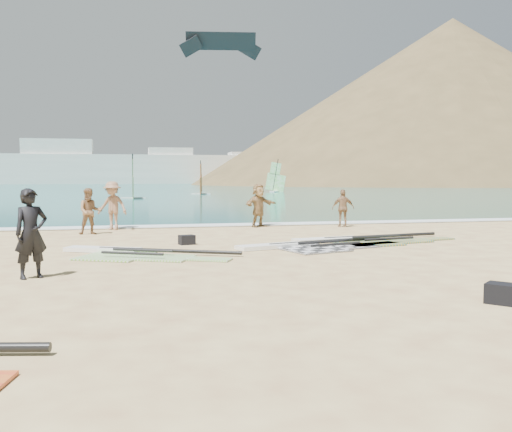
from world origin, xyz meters
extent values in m
plane|color=#DDC881|center=(0.00, 0.00, 0.00)|extent=(300.00, 300.00, 0.00)
cube|color=#0D5F5E|center=(0.00, 132.00, 0.00)|extent=(300.00, 240.00, 0.06)
cube|color=white|center=(0.00, 12.30, 0.00)|extent=(300.00, 1.20, 0.04)
cube|color=white|center=(-20.00, 150.00, 4.03)|extent=(160.00, 8.00, 8.00)
cube|color=white|center=(-20.00, 150.00, 6.03)|extent=(18.00, 7.00, 12.00)
cube|color=white|center=(10.00, 150.00, 5.03)|extent=(12.00, 7.00, 10.00)
cube|color=white|center=(35.00, 150.00, 4.53)|extent=(16.00, 7.00, 9.00)
cube|color=white|center=(55.00, 150.00, 5.53)|extent=(10.00, 7.00, 11.00)
cone|color=brown|center=(85.00, 130.00, 0.00)|extent=(143.00, 143.00, 45.00)
cube|color=#29292C|center=(2.66, 3.80, 0.02)|extent=(2.13, 2.25, 0.04)
cube|color=#29292C|center=(4.08, 4.23, 0.02)|extent=(1.59, 1.52, 0.04)
cube|color=#29292C|center=(5.24, 4.57, 0.02)|extent=(1.22, 0.85, 0.04)
cylinder|color=black|center=(3.58, 4.95, 0.10)|extent=(4.11, 1.31, 0.10)
cylinder|color=black|center=(3.19, 4.30, 0.16)|extent=(1.71, 0.57, 0.07)
cylinder|color=black|center=(3.38, 3.68, 0.16)|extent=(1.71, 0.57, 0.07)
cube|color=white|center=(1.63, 4.36, 0.06)|extent=(2.30, 1.21, 0.12)
cube|color=#70C630|center=(-2.88, 3.57, 0.02)|extent=(2.27, 2.35, 0.04)
cube|color=#70C630|center=(-1.58, 2.91, 0.02)|extent=(1.66, 1.62, 0.04)
cube|color=#70C630|center=(-0.53, 2.39, 0.02)|extent=(1.22, 0.97, 0.04)
cylinder|color=black|center=(-1.46, 3.77, 0.10)|extent=(3.77, 1.96, 0.10)
cylinder|color=black|center=(-2.17, 3.56, 0.16)|extent=(1.57, 0.84, 0.07)
cylinder|color=black|center=(-2.46, 3.00, 0.16)|extent=(1.57, 0.84, 0.07)
cube|color=white|center=(-3.24, 4.66, 0.06)|extent=(2.21, 1.50, 0.12)
cube|color=yellow|center=(4.83, 4.89, 0.02)|extent=(2.07, 2.22, 0.04)
cube|color=yellow|center=(6.36, 5.17, 0.02)|extent=(1.56, 1.48, 0.04)
cube|color=yellow|center=(7.61, 5.39, 0.02)|extent=(1.25, 0.78, 0.04)
cylinder|color=black|center=(5.92, 5.98, 0.10)|extent=(4.42, 0.90, 0.11)
cylinder|color=black|center=(5.44, 5.35, 0.16)|extent=(1.83, 0.40, 0.08)
cylinder|color=black|center=(5.56, 4.68, 0.16)|extent=(1.83, 0.40, 0.08)
cube|color=white|center=(3.82, 5.60, 0.06)|extent=(2.41, 1.03, 0.12)
cube|color=black|center=(-0.74, 5.89, 0.15)|extent=(0.54, 0.45, 0.30)
cube|color=black|center=(3.57, -3.65, 0.17)|extent=(0.67, 0.69, 0.34)
imported|color=black|center=(-4.54, 0.68, 0.95)|extent=(0.82, 0.73, 1.89)
imported|color=#966A45|center=(-3.88, 9.81, 0.85)|extent=(0.88, 0.71, 1.71)
imported|color=#996D50|center=(-3.10, 11.50, 0.97)|extent=(1.44, 1.22, 1.94)
imported|color=#9A724D|center=(6.37, 10.66, 0.80)|extent=(1.00, 0.59, 1.59)
imported|color=#AA8250|center=(2.90, 11.50, 0.92)|extent=(1.74, 1.35, 1.83)
cube|color=white|center=(-1.87, 42.72, 0.10)|extent=(2.34, 0.73, 0.14)
cube|color=orange|center=(-1.87, 42.72, 1.23)|extent=(0.12, 2.86, 2.54)
cube|color=orange|center=(-1.87, 42.72, 2.98)|extent=(0.09, 1.61, 1.77)
cylinder|color=black|center=(-1.87, 42.72, 2.20)|extent=(0.11, 0.81, 4.03)
cube|color=white|center=(6.07, 54.42, 0.09)|extent=(2.28, 1.10, 0.13)
cube|color=red|center=(6.07, 54.42, 1.17)|extent=(0.64, 2.64, 2.40)
cube|color=red|center=(6.07, 54.42, 2.81)|extent=(0.38, 1.49, 1.67)
cylinder|color=black|center=(6.07, 54.42, 2.08)|extent=(0.25, 0.76, 3.80)
cube|color=white|center=(17.09, 61.91, 0.10)|extent=(2.06, 2.38, 0.14)
cube|color=green|center=(17.09, 61.91, 1.30)|extent=(2.42, 1.88, 2.67)
cube|color=green|center=(17.09, 61.91, 3.14)|extent=(1.38, 1.08, 1.86)
cylinder|color=black|center=(17.09, 61.91, 2.32)|extent=(0.73, 0.60, 4.24)
cube|color=black|center=(7.20, 46.71, 15.95)|extent=(7.18, 2.06, 1.72)
cube|color=black|center=(4.19, 47.21, 15.25)|extent=(2.48, 0.92, 2.19)
cube|color=black|center=(10.22, 46.21, 15.25)|extent=(2.33, 1.12, 2.19)
camera|label=1|loc=(-2.61, -11.91, 2.14)|focal=40.00mm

